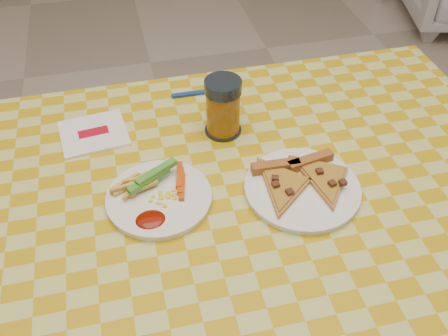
{
  "coord_description": "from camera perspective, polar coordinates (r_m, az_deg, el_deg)",
  "views": [
    {
      "loc": [
        -0.16,
        -0.64,
        1.45
      ],
      "look_at": [
        0.0,
        0.06,
        0.78
      ],
      "focal_mm": 40.0,
      "sensor_mm": 36.0,
      "label": 1
    }
  ],
  "objects": [
    {
      "name": "table",
      "position": [
        1.02,
        0.56,
        -6.24
      ],
      "size": [
        1.28,
        0.88,
        0.76
      ],
      "color": "white",
      "rests_on": "ground"
    },
    {
      "name": "plate_left",
      "position": [
        0.96,
        -7.41,
        -3.52
      ],
      "size": [
        0.2,
        0.2,
        0.01
      ],
      "primitive_type": "cylinder",
      "rotation": [
        0.0,
        0.0,
        0.04
      ],
      "color": "white",
      "rests_on": "table"
    },
    {
      "name": "plate_right",
      "position": [
        0.98,
        8.9,
        -2.44
      ],
      "size": [
        0.24,
        0.24,
        0.01
      ],
      "primitive_type": "cylinder",
      "rotation": [
        0.0,
        0.0,
        -0.1
      ],
      "color": "white",
      "rests_on": "table"
    },
    {
      "name": "fries_veggies",
      "position": [
        0.96,
        -8.12,
        -2.3
      ],
      "size": [
        0.17,
        0.15,
        0.04
      ],
      "color": "gold",
      "rests_on": "plate_left"
    },
    {
      "name": "pizza_slices",
      "position": [
        0.98,
        8.84,
        -1.24
      ],
      "size": [
        0.22,
        0.21,
        0.02
      ],
      "color": "#BA7439",
      "rests_on": "plate_right"
    },
    {
      "name": "drink_glass",
      "position": [
        1.07,
        -0.11,
        6.93
      ],
      "size": [
        0.08,
        0.08,
        0.13
      ],
      "color": "black",
      "rests_on": "table"
    },
    {
      "name": "napkin",
      "position": [
        1.13,
        -14.68,
        3.85
      ],
      "size": [
        0.16,
        0.15,
        0.01
      ],
      "rotation": [
        0.0,
        0.0,
        0.12
      ],
      "color": "white",
      "rests_on": "table"
    },
    {
      "name": "fork",
      "position": [
        1.22,
        -2.38,
        8.67
      ],
      "size": [
        0.15,
        0.02,
        0.01
      ],
      "rotation": [
        0.0,
        0.0,
        -0.01
      ],
      "color": "navy",
      "rests_on": "table"
    }
  ]
}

